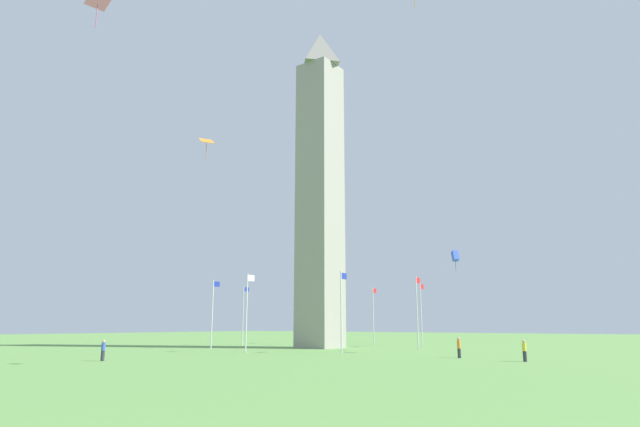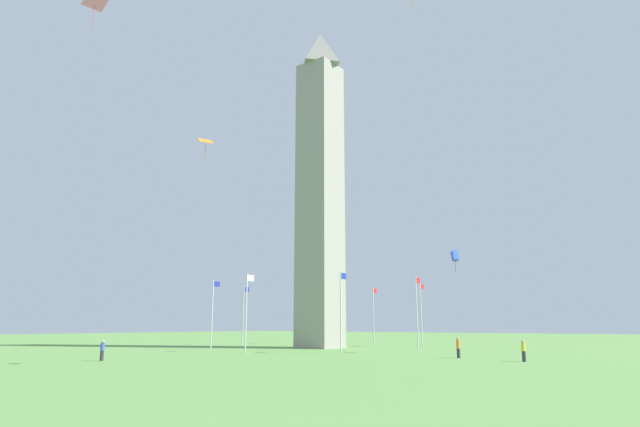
{
  "view_description": "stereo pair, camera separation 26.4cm",
  "coord_description": "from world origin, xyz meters",
  "views": [
    {
      "loc": [
        -54.36,
        -39.06,
        2.83
      ],
      "look_at": [
        0.0,
        0.0,
        16.98
      ],
      "focal_mm": 29.56,
      "sensor_mm": 36.0,
      "label": 1
    },
    {
      "loc": [
        -54.21,
        -39.27,
        2.83
      ],
      "look_at": [
        0.0,
        0.0,
        16.98
      ],
      "focal_mm": 29.56,
      "sensor_mm": 36.0,
      "label": 2
    }
  ],
  "objects": [
    {
      "name": "ground_plane",
      "position": [
        0.0,
        0.0,
        0.0
      ],
      "size": [
        260.0,
        260.0,
        0.0
      ],
      "primitive_type": "plane",
      "color": "#609347"
    },
    {
      "name": "obelisk_monument",
      "position": [
        0.0,
        0.0,
        21.33
      ],
      "size": [
        4.69,
        4.69,
        42.67
      ],
      "color": "gray",
      "rests_on": "ground"
    },
    {
      "name": "flagpole_n",
      "position": [
        13.29,
        0.0,
        4.47
      ],
      "size": [
        1.12,
        0.14,
        8.17
      ],
      "color": "silver",
      "rests_on": "ground"
    },
    {
      "name": "flagpole_ne",
      "position": [
        9.42,
        9.36,
        4.47
      ],
      "size": [
        1.12,
        0.14,
        8.17
      ],
      "color": "silver",
      "rests_on": "ground"
    },
    {
      "name": "flagpole_e",
      "position": [
        0.06,
        13.23,
        4.47
      ],
      "size": [
        1.12,
        0.14,
        8.17
      ],
      "color": "silver",
      "rests_on": "ground"
    },
    {
      "name": "flagpole_se",
      "position": [
        -9.3,
        9.36,
        4.47
      ],
      "size": [
        1.12,
        0.14,
        8.17
      ],
      "color": "silver",
      "rests_on": "ground"
    },
    {
      "name": "flagpole_s",
      "position": [
        -13.17,
        0.0,
        4.47
      ],
      "size": [
        1.12,
        0.14,
        8.17
      ],
      "color": "silver",
      "rests_on": "ground"
    },
    {
      "name": "flagpole_sw",
      "position": [
        -9.3,
        -9.36,
        4.47
      ],
      "size": [
        1.12,
        0.14,
        8.17
      ],
      "color": "silver",
      "rests_on": "ground"
    },
    {
      "name": "flagpole_w",
      "position": [
        0.06,
        -13.23,
        4.47
      ],
      "size": [
        1.12,
        0.14,
        8.17
      ],
      "color": "silver",
      "rests_on": "ground"
    },
    {
      "name": "flagpole_nw",
      "position": [
        9.42,
        -9.36,
        4.47
      ],
      "size": [
        1.12,
        0.14,
        8.17
      ],
      "color": "silver",
      "rests_on": "ground"
    },
    {
      "name": "person_yellow_shirt",
      "position": [
        -10.6,
        -27.29,
        0.82
      ],
      "size": [
        0.32,
        0.32,
        1.66
      ],
      "rotation": [
        0.0,
        0.0,
        1.6
      ],
      "color": "#2D2D38",
      "rests_on": "ground"
    },
    {
      "name": "person_blue_shirt",
      "position": [
        -29.36,
        0.16,
        0.81
      ],
      "size": [
        0.32,
        0.32,
        1.64
      ],
      "rotation": [
        0.0,
        0.0,
        0.01
      ],
      "color": "#2D2D38",
      "rests_on": "ground"
    },
    {
      "name": "person_orange_shirt",
      "position": [
        -9.13,
        -21.41,
        0.87
      ],
      "size": [
        0.32,
        0.32,
        1.75
      ],
      "rotation": [
        0.0,
        0.0,
        1.34
      ],
      "color": "#2D2D38",
      "rests_on": "ground"
    },
    {
      "name": "kite_blue_box",
      "position": [
        -2.85,
        -19.08,
        9.7
      ],
      "size": [
        1.02,
        1.01,
        2.14
      ],
      "color": "blue"
    },
    {
      "name": "kite_orange_diamond",
      "position": [
        -25.1,
        -5.98,
        18.29
      ],
      "size": [
        1.5,
        1.42,
        1.97
      ],
      "color": "orange"
    },
    {
      "name": "kite_pink_diamond",
      "position": [
        -41.3,
        -15.52,
        19.16
      ],
      "size": [
        1.22,
        1.2,
        1.63
      ],
      "color": "pink"
    }
  ]
}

